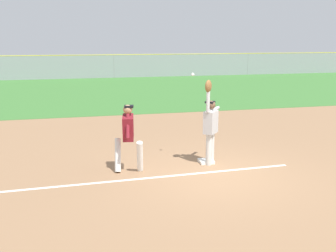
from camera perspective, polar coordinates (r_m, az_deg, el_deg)
The scene contains 11 objects.
ground_plane at distance 9.91m, azimuth 6.74°, elevation -6.98°, with size 74.35×74.35×0.00m, color #936D4C.
outfield_grass at distance 25.49m, azimuth -5.91°, elevation 5.18°, with size 48.19×16.39×0.01m, color #3D7533.
chalk_foul_line at distance 9.42m, azimuth -16.52°, elevation -8.49°, with size 12.00×0.10×0.01m, color white.
first_base at distance 10.77m, azimuth 5.54°, elevation -5.10°, with size 0.38×0.38×0.08m, color white.
fielder at distance 10.39m, azimuth 6.16°, elevation 0.39°, with size 0.67×0.75×2.28m.
runner at distance 9.80m, azimuth -5.77°, elevation -1.10°, with size 0.75×0.84×1.72m.
baseball at distance 10.47m, azimuth 3.62°, elevation 7.48°, with size 0.07×0.07×0.07m, color white.
outfield_fence at distance 33.49m, azimuth -7.82°, elevation 8.59°, with size 48.27×0.08×1.94m.
parked_car_blue at distance 36.40m, azimuth -19.80°, elevation 7.82°, with size 4.43×2.17×1.25m.
parked_car_green at distance 36.42m, azimuth -9.73°, elevation 8.39°, with size 4.49×2.29×1.25m.
parked_car_tan at distance 37.36m, azimuth 0.33°, elevation 8.67°, with size 4.58×2.50×1.25m.
Camera 1 is at (-3.26, -8.75, 3.33)m, focal length 42.07 mm.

